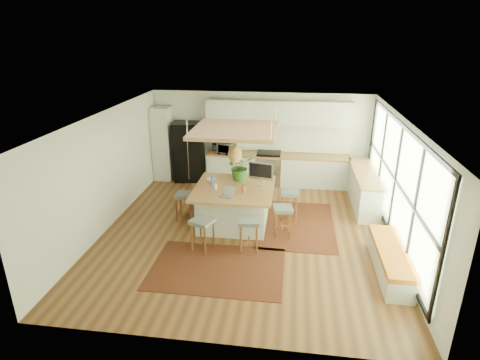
# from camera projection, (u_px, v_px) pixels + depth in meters

# --- Properties ---
(floor) EXTENTS (7.00, 7.00, 0.00)m
(floor) POSITION_uv_depth(u_px,v_px,m) (246.00, 232.00, 9.15)
(floor) COLOR #522F17
(floor) RESTS_ON ground
(ceiling) EXTENTS (7.00, 7.00, 0.00)m
(ceiling) POSITION_uv_depth(u_px,v_px,m) (246.00, 117.00, 8.18)
(ceiling) COLOR white
(ceiling) RESTS_ON ground
(wall_back) EXTENTS (6.50, 0.00, 6.50)m
(wall_back) POSITION_uv_depth(u_px,v_px,m) (260.00, 137.00, 11.91)
(wall_back) COLOR silver
(wall_back) RESTS_ON ground
(wall_front) EXTENTS (6.50, 0.00, 6.50)m
(wall_front) POSITION_uv_depth(u_px,v_px,m) (215.00, 267.00, 5.43)
(wall_front) COLOR silver
(wall_front) RESTS_ON ground
(wall_left) EXTENTS (0.00, 7.00, 7.00)m
(wall_left) POSITION_uv_depth(u_px,v_px,m) (106.00, 171.00, 9.08)
(wall_left) COLOR silver
(wall_left) RESTS_ON ground
(wall_right) EXTENTS (0.00, 7.00, 7.00)m
(wall_right) POSITION_uv_depth(u_px,v_px,m) (400.00, 185.00, 8.25)
(wall_right) COLOR silver
(wall_right) RESTS_ON ground
(window_wall) EXTENTS (0.10, 6.20, 2.60)m
(window_wall) POSITION_uv_depth(u_px,v_px,m) (399.00, 183.00, 8.24)
(window_wall) COLOR black
(window_wall) RESTS_ON wall_right
(pantry) EXTENTS (0.55, 0.60, 2.25)m
(pantry) POSITION_uv_depth(u_px,v_px,m) (163.00, 144.00, 12.07)
(pantry) COLOR silver
(pantry) RESTS_ON floor
(back_counter_base) EXTENTS (4.20, 0.60, 0.88)m
(back_counter_base) POSITION_uv_depth(u_px,v_px,m) (277.00, 170.00, 11.87)
(back_counter_base) COLOR silver
(back_counter_base) RESTS_ON floor
(back_counter_top) EXTENTS (4.24, 0.64, 0.05)m
(back_counter_top) POSITION_uv_depth(u_px,v_px,m) (277.00, 156.00, 11.70)
(back_counter_top) COLOR olive
(back_counter_top) RESTS_ON back_counter_base
(backsplash) EXTENTS (4.20, 0.02, 0.80)m
(backsplash) POSITION_uv_depth(u_px,v_px,m) (278.00, 138.00, 11.82)
(backsplash) COLOR white
(backsplash) RESTS_ON wall_back
(upper_cabinets) EXTENTS (4.20, 0.34, 0.70)m
(upper_cabinets) POSITION_uv_depth(u_px,v_px,m) (279.00, 113.00, 11.38)
(upper_cabinets) COLOR silver
(upper_cabinets) RESTS_ON wall_back
(range) EXTENTS (0.76, 0.62, 1.00)m
(range) POSITION_uv_depth(u_px,v_px,m) (269.00, 168.00, 11.88)
(range) COLOR #A5A5AA
(range) RESTS_ON floor
(right_counter_base) EXTENTS (0.60, 2.50, 0.88)m
(right_counter_base) POSITION_uv_depth(u_px,v_px,m) (364.00, 189.00, 10.47)
(right_counter_base) COLOR silver
(right_counter_base) RESTS_ON floor
(right_counter_top) EXTENTS (0.64, 2.54, 0.05)m
(right_counter_top) POSITION_uv_depth(u_px,v_px,m) (366.00, 173.00, 10.31)
(right_counter_top) COLOR olive
(right_counter_top) RESTS_ON right_counter_base
(window_bench) EXTENTS (0.52, 2.00, 0.50)m
(window_bench) POSITION_uv_depth(u_px,v_px,m) (390.00, 261.00, 7.58)
(window_bench) COLOR silver
(window_bench) RESTS_ON floor
(ceiling_panel) EXTENTS (1.86, 1.86, 0.80)m
(ceiling_panel) POSITION_uv_depth(u_px,v_px,m) (235.00, 142.00, 8.83)
(ceiling_panel) COLOR olive
(ceiling_panel) RESTS_ON ceiling
(rug_near) EXTENTS (2.60, 1.80, 0.01)m
(rug_near) POSITION_uv_depth(u_px,v_px,m) (217.00, 268.00, 7.77)
(rug_near) COLOR black
(rug_near) RESTS_ON floor
(rug_right) EXTENTS (1.80, 2.60, 0.01)m
(rug_right) POSITION_uv_depth(u_px,v_px,m) (296.00, 224.00, 9.52)
(rug_right) COLOR black
(rug_right) RESTS_ON floor
(fridge) EXTENTS (1.00, 0.83, 1.81)m
(fridge) POSITION_uv_depth(u_px,v_px,m) (189.00, 151.00, 12.05)
(fridge) COLOR black
(fridge) RESTS_ON floor
(island) EXTENTS (1.85, 1.85, 0.93)m
(island) POSITION_uv_depth(u_px,v_px,m) (234.00, 205.00, 9.43)
(island) COLOR olive
(island) RESTS_ON floor
(stool_near_left) EXTENTS (0.56, 0.56, 0.73)m
(stool_near_left) POSITION_uv_depth(u_px,v_px,m) (203.00, 235.00, 8.29)
(stool_near_left) COLOR #515959
(stool_near_left) RESTS_ON floor
(stool_near_right) EXTENTS (0.47, 0.47, 0.73)m
(stool_near_right) POSITION_uv_depth(u_px,v_px,m) (249.00, 235.00, 8.30)
(stool_near_right) COLOR #515959
(stool_near_right) RESTS_ON floor
(stool_right_front) EXTENTS (0.48, 0.48, 0.71)m
(stool_right_front) POSITION_uv_depth(u_px,v_px,m) (282.00, 221.00, 8.90)
(stool_right_front) COLOR #515959
(stool_right_front) RESTS_ON floor
(stool_right_back) EXTENTS (0.45, 0.45, 0.74)m
(stool_right_back) POSITION_uv_depth(u_px,v_px,m) (290.00, 205.00, 9.71)
(stool_right_back) COLOR #515959
(stool_right_back) RESTS_ON floor
(stool_left_side) EXTENTS (0.43, 0.43, 0.70)m
(stool_left_side) POSITION_uv_depth(u_px,v_px,m) (185.00, 207.00, 9.63)
(stool_left_side) COLOR #515959
(stool_left_side) RESTS_ON floor
(laptop) EXTENTS (0.40, 0.42, 0.23)m
(laptop) POSITION_uv_depth(u_px,v_px,m) (227.00, 192.00, 8.71)
(laptop) COLOR #A5A5AA
(laptop) RESTS_ON island
(monitor) EXTENTS (0.64, 0.35, 0.57)m
(monitor) POSITION_uv_depth(u_px,v_px,m) (261.00, 175.00, 9.32)
(monitor) COLOR #A5A5AA
(monitor) RESTS_ON island
(microwave) EXTENTS (0.68, 0.50, 0.41)m
(microwave) POSITION_uv_depth(u_px,v_px,m) (224.00, 146.00, 11.80)
(microwave) COLOR #A5A5AA
(microwave) RESTS_ON back_counter_top
(island_plant) EXTENTS (0.88, 0.90, 0.54)m
(island_plant) POSITION_uv_depth(u_px,v_px,m) (240.00, 169.00, 9.65)
(island_plant) COLOR #1E4C19
(island_plant) RESTS_ON island
(island_bowl) EXTENTS (0.23, 0.23, 0.05)m
(island_bowl) POSITION_uv_depth(u_px,v_px,m) (211.00, 180.00, 9.64)
(island_bowl) COLOR silver
(island_bowl) RESTS_ON island
(island_bottle_0) EXTENTS (0.07, 0.07, 0.19)m
(island_bottle_0) POSITION_uv_depth(u_px,v_px,m) (212.00, 181.00, 9.39)
(island_bottle_0) COLOR blue
(island_bottle_0) RESTS_ON island
(island_bottle_1) EXTENTS (0.07, 0.07, 0.19)m
(island_bottle_1) POSITION_uv_depth(u_px,v_px,m) (216.00, 185.00, 9.14)
(island_bottle_1) COLOR silver
(island_bottle_1) RESTS_ON island
(island_bottle_2) EXTENTS (0.07, 0.07, 0.19)m
(island_bottle_2) POSITION_uv_depth(u_px,v_px,m) (243.00, 189.00, 8.92)
(island_bottle_2) COLOR #AF443A
(island_bottle_2) RESTS_ON island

